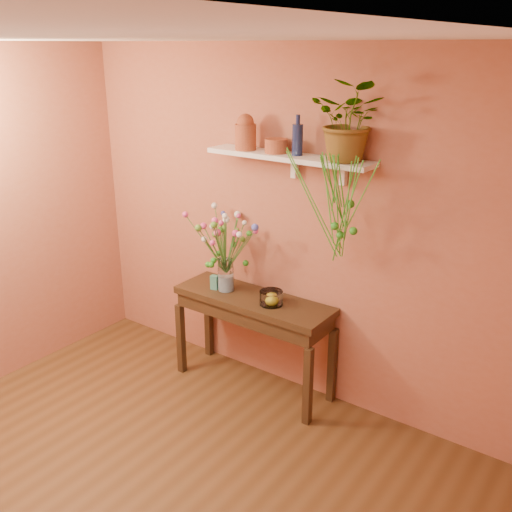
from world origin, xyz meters
name	(u,v)px	position (x,y,z in m)	size (l,w,h in m)	color
room	(77,323)	(0.00, 0.00, 1.35)	(4.04, 4.04, 2.70)	#51351B
sideboard	(253,310)	(-0.19, 1.77, 0.68)	(1.32, 0.42, 0.80)	#342213
wall_shelf	(289,158)	(0.06, 1.87, 1.92)	(1.30, 0.24, 0.19)	white
terracotta_jug	(245,133)	(-0.31, 1.84, 2.06)	(0.20, 0.20, 0.26)	#9C4D2D
terracotta_pot	(276,146)	(-0.05, 1.87, 1.99)	(0.17, 0.17, 0.10)	#9C4D2D
blue_bottle	(297,139)	(0.12, 1.87, 2.05)	(0.08, 0.08, 0.28)	#161F45
spider_plant	(351,121)	(0.52, 1.89, 2.21)	(0.48, 0.42, 0.54)	#2B7F1D
plant_fronds	(340,212)	(0.56, 1.72, 1.63)	(0.71, 0.36, 0.75)	#2B7F1D
glass_vase	(226,277)	(-0.45, 1.75, 0.91)	(0.13, 0.13, 0.26)	white
bouquet	(224,234)	(-0.45, 1.74, 1.28)	(0.67, 0.54, 0.54)	#386B28
glass_bowl	(271,298)	(0.00, 1.74, 0.85)	(0.18, 0.18, 0.11)	white
lemon	(272,300)	(0.02, 1.73, 0.84)	(0.08, 0.08, 0.08)	yellow
carton	(214,282)	(-0.54, 1.72, 0.86)	(0.06, 0.04, 0.12)	#275B7D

